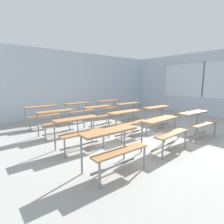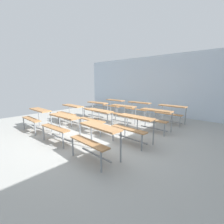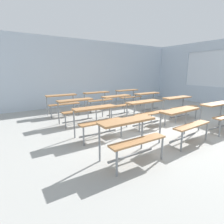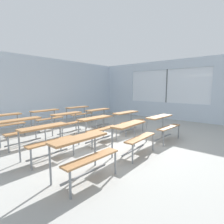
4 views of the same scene
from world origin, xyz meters
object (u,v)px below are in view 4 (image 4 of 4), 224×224
at_px(desk_bench_r0c0, 84,148).
at_px(desk_bench_r2c1, 69,118).
at_px(desk_bench_r2c2, 100,114).
at_px(desk_bench_r1c0, 47,134).
at_px(desk_bench_r3c2, 79,111).
at_px(desk_bench_r0c1, 133,131).
at_px(desk_bench_r1c1, 97,124).
at_px(desk_bench_r0c2, 163,122).
at_px(desk_bench_r3c1, 47,115).
at_px(desk_bench_r1c2, 128,117).
at_px(desk_bench_r2c0, 22,126).
at_px(desk_bench_r3c0, 4,120).

height_order(desk_bench_r0c0, desk_bench_r2c1, same).
bearing_deg(desk_bench_r2c2, desk_bench_r0c0, -139.22).
relative_size(desk_bench_r1c0, desk_bench_r3c2, 0.99).
bearing_deg(desk_bench_r3c2, desk_bench_r0c1, -109.60).
bearing_deg(desk_bench_r2c2, desk_bench_r1c0, -156.22).
height_order(desk_bench_r1c1, desk_bench_r2c2, same).
bearing_deg(desk_bench_r2c1, desk_bench_r1c1, -91.63).
distance_m(desk_bench_r0c2, desk_bench_r3c2, 4.07).
relative_size(desk_bench_r0c1, desk_bench_r1c1, 1.02).
bearing_deg(desk_bench_r3c1, desk_bench_r1c2, -61.01).
height_order(desk_bench_r0c0, desk_bench_r2c0, same).
xyz_separation_m(desk_bench_r0c1, desk_bench_r1c1, (0.07, 1.29, 0.00)).
bearing_deg(desk_bench_r0c2, desk_bench_r1c2, 90.18).
distance_m(desk_bench_r1c1, desk_bench_r2c0, 2.08).
bearing_deg(desk_bench_r0c2, desk_bench_r1c0, 158.78).
height_order(desk_bench_r1c2, desk_bench_r3c0, same).
relative_size(desk_bench_r2c1, desk_bench_r3c1, 1.00).
xyz_separation_m(desk_bench_r1c0, desk_bench_r2c2, (3.07, 1.34, 0.00)).
distance_m(desk_bench_r2c0, desk_bench_r3c0, 1.32).
distance_m(desk_bench_r0c1, desk_bench_r1c1, 1.29).
relative_size(desk_bench_r1c1, desk_bench_r2c1, 0.99).
bearing_deg(desk_bench_r3c2, desk_bench_r2c2, -89.12).
bearing_deg(desk_bench_r3c1, desk_bench_r3c2, -1.98).
xyz_separation_m(desk_bench_r1c1, desk_bench_r2c0, (-1.55, 1.39, 0.00)).
height_order(desk_bench_r0c2, desk_bench_r2c0, same).
distance_m(desk_bench_r2c1, desk_bench_r3c0, 2.05).
xyz_separation_m(desk_bench_r1c0, desk_bench_r3c2, (3.09, 2.70, 0.00)).
bearing_deg(desk_bench_r3c0, desk_bench_r2c2, -22.58).
distance_m(desk_bench_r1c0, desk_bench_r2c1, 2.09).
height_order(desk_bench_r2c1, desk_bench_r3c0, same).
xyz_separation_m(desk_bench_r3c1, desk_bench_r3c2, (1.58, -0.02, 0.00)).
distance_m(desk_bench_r0c0, desk_bench_r1c1, 2.09).
bearing_deg(desk_bench_r1c1, desk_bench_r3c2, 61.37).
distance_m(desk_bench_r3c1, desk_bench_r3c2, 1.58).
distance_m(desk_bench_r0c0, desk_bench_r1c0, 1.33).
distance_m(desk_bench_r0c0, desk_bench_r2c0, 2.70).
height_order(desk_bench_r0c2, desk_bench_r1c0, same).
relative_size(desk_bench_r0c2, desk_bench_r3c0, 1.01).
distance_m(desk_bench_r2c0, desk_bench_r2c2, 3.03).
bearing_deg(desk_bench_r3c2, desk_bench_r0c2, -88.71).
relative_size(desk_bench_r0c2, desk_bench_r3c2, 1.01).
distance_m(desk_bench_r0c2, desk_bench_r2c1, 3.11).
relative_size(desk_bench_r0c1, desk_bench_r1c0, 1.01).
relative_size(desk_bench_r1c0, desk_bench_r3c0, 1.00).
xyz_separation_m(desk_bench_r0c0, desk_bench_r0c1, (1.56, 0.02, 0.00)).
xyz_separation_m(desk_bench_r1c0, desk_bench_r3c0, (0.01, 2.69, 0.00)).
relative_size(desk_bench_r0c0, desk_bench_r1c2, 0.98).
distance_m(desk_bench_r0c0, desk_bench_r0c1, 1.56).
relative_size(desk_bench_r0c0, desk_bench_r3c1, 1.00).
bearing_deg(desk_bench_r2c0, desk_bench_r0c1, -63.23).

